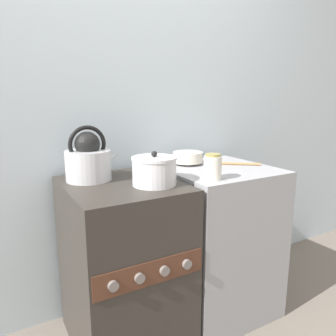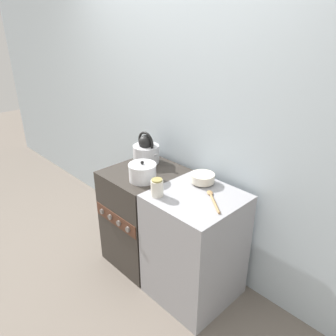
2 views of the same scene
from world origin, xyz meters
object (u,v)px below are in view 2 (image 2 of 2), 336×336
Objects in this scene: stove at (145,216)px; storage_jar at (157,188)px; cooking_pot at (143,172)px; enamel_bowl at (203,178)px; kettle at (146,151)px.

stove is 6.81× the size of storage_jar.
stove is at bearing 138.10° from cooking_pot.
storage_jar is at bearing -104.66° from enamel_bowl.
kettle is at bearing 146.38° from storage_jar.
storage_jar is (0.27, -0.09, 0.01)m from cooking_pot.
cooking_pot is 0.45m from enamel_bowl.
cooking_pot reaches higher than stove.
kettle reaches higher than storage_jar.
enamel_bowl is at bearing 18.66° from stove.
kettle reaches higher than stove.
stove is 0.71m from enamel_bowl.
stove is at bearing -48.65° from kettle.
kettle is at bearing -177.21° from enamel_bowl.
kettle is (-0.12, 0.13, 0.53)m from stove.
kettle is 1.28× the size of cooking_pot.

